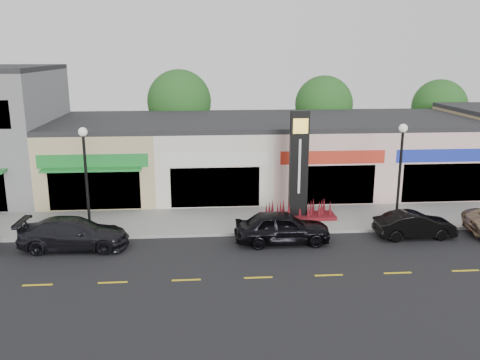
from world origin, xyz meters
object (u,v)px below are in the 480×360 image
at_px(lamp_west_near, 86,170).
at_px(car_black_sedan, 282,227).
at_px(car_dark_sedan, 74,233).
at_px(car_black_conv, 415,225).
at_px(pylon_sign, 298,181).
at_px(lamp_east_near, 400,165).

xyz_separation_m(lamp_west_near, car_black_sedan, (9.62, -1.59, -2.68)).
distance_m(lamp_west_near, car_dark_sedan, 3.16).
xyz_separation_m(lamp_west_near, car_black_conv, (16.43, -1.35, -2.82)).
xyz_separation_m(lamp_west_near, car_dark_sedan, (-0.42, -1.54, -2.73)).
bearing_deg(car_black_sedan, pylon_sign, -23.30).
height_order(car_dark_sedan, car_black_sedan, car_black_sedan).
bearing_deg(pylon_sign, lamp_west_near, -171.23).
height_order(pylon_sign, car_black_conv, pylon_sign).
bearing_deg(car_black_conv, lamp_west_near, 84.04).
distance_m(lamp_west_near, pylon_sign, 11.19).
xyz_separation_m(car_black_sedan, car_black_conv, (6.81, 0.23, -0.14)).
bearing_deg(car_dark_sedan, car_black_sedan, -87.79).
xyz_separation_m(lamp_east_near, pylon_sign, (-5.00, 1.70, -1.20)).
bearing_deg(lamp_east_near, car_dark_sedan, -174.64).
bearing_deg(lamp_west_near, lamp_east_near, 0.00).
distance_m(lamp_east_near, car_black_conv, 3.16).
bearing_deg(lamp_east_near, lamp_west_near, 180.00).
distance_m(lamp_west_near, car_black_conv, 16.73).
xyz_separation_m(pylon_sign, car_dark_sedan, (-11.42, -3.24, -1.53)).
distance_m(car_black_sedan, car_black_conv, 6.82).
bearing_deg(lamp_west_near, car_dark_sedan, -105.35).
height_order(car_black_sedan, car_black_conv, car_black_sedan).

